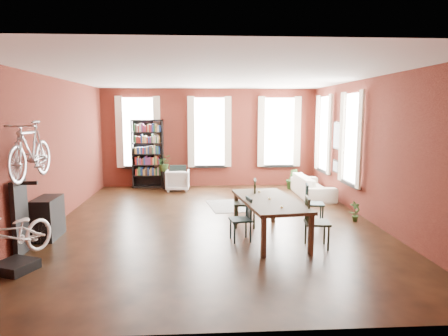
{
  "coord_description": "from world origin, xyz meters",
  "views": [
    {
      "loc": [
        -0.3,
        -8.64,
        2.44
      ],
      "look_at": [
        0.25,
        0.6,
        1.14
      ],
      "focal_mm": 32.0,
      "sensor_mm": 36.0,
      "label": 1
    }
  ],
  "objects": [
    {
      "name": "room",
      "position": [
        0.25,
        0.62,
        2.14
      ],
      "size": [
        9.0,
        9.04,
        3.22
      ],
      "color": "black",
      "rests_on": "ground"
    },
    {
      "name": "dining_table",
      "position": [
        1.03,
        -1.13,
        0.38
      ],
      "size": [
        1.31,
        2.34,
        0.76
      ],
      "primitive_type": "cube",
      "rotation": [
        0.0,
        0.0,
        0.14
      ],
      "color": "brown",
      "rests_on": "ground"
    },
    {
      "name": "dining_chair_a",
      "position": [
        0.45,
        -1.3,
        0.41
      ],
      "size": [
        0.44,
        0.44,
        0.83
      ],
      "primitive_type": "cube",
      "rotation": [
        0.0,
        0.0,
        -1.4
      ],
      "color": "#1A373A",
      "rests_on": "ground"
    },
    {
      "name": "dining_chair_b",
      "position": [
        0.65,
        -0.34,
        0.51
      ],
      "size": [
        0.53,
        0.53,
        1.02
      ],
      "primitive_type": "cube",
      "rotation": [
        0.0,
        0.0,
        -1.7
      ],
      "color": "black",
      "rests_on": "ground"
    },
    {
      "name": "dining_chair_c",
      "position": [
        1.8,
        -1.76,
        0.46
      ],
      "size": [
        0.47,
        0.47,
        0.92
      ],
      "primitive_type": "cube",
      "rotation": [
        0.0,
        0.0,
        1.47
      ],
      "color": "#202F1C",
      "rests_on": "ground"
    },
    {
      "name": "dining_chair_d",
      "position": [
        2.21,
        -0.16,
        0.43
      ],
      "size": [
        0.46,
        0.46,
        0.86
      ],
      "primitive_type": "cube",
      "rotation": [
        0.0,
        0.0,
        1.41
      ],
      "color": "#173333",
      "rests_on": "ground"
    },
    {
      "name": "bookshelf",
      "position": [
        -2.0,
        4.3,
        1.1
      ],
      "size": [
        1.0,
        0.32,
        2.2
      ],
      "primitive_type": "cube",
      "color": "black",
      "rests_on": "ground"
    },
    {
      "name": "white_armchair",
      "position": [
        -1.02,
        3.7,
        0.36
      ],
      "size": [
        0.71,
        0.67,
        0.72
      ],
      "primitive_type": "imported",
      "rotation": [
        0.0,
        0.0,
        3.13
      ],
      "color": "silver",
      "rests_on": "ground"
    },
    {
      "name": "cream_sofa",
      "position": [
        2.95,
        2.6,
        0.41
      ],
      "size": [
        0.61,
        2.08,
        0.81
      ],
      "primitive_type": "imported",
      "rotation": [
        0.0,
        0.0,
        1.57
      ],
      "color": "beige",
      "rests_on": "ground"
    },
    {
      "name": "striped_rug",
      "position": [
        0.39,
        1.53,
        0.01
      ],
      "size": [
        1.12,
        1.59,
        0.01
      ],
      "primitive_type": "cube",
      "rotation": [
        0.0,
        0.0,
        0.15
      ],
      "color": "black",
      "rests_on": "ground"
    },
    {
      "name": "bike_trainer",
      "position": [
        -3.18,
        -2.57,
        0.08
      ],
      "size": [
        0.69,
        0.69,
        0.15
      ],
      "primitive_type": "cube",
      "rotation": [
        0.0,
        0.0,
        -0.4
      ],
      "color": "black",
      "rests_on": "ground"
    },
    {
      "name": "bike_wall_rack",
      "position": [
        -3.4,
        -1.8,
        0.65
      ],
      "size": [
        0.16,
        0.6,
        1.3
      ],
      "primitive_type": "cube",
      "color": "black",
      "rests_on": "ground"
    },
    {
      "name": "console_table",
      "position": [
        -3.28,
        -0.9,
        0.4
      ],
      "size": [
        0.4,
        0.8,
        0.8
      ],
      "primitive_type": "cube",
      "color": "black",
      "rests_on": "ground"
    },
    {
      "name": "plant_stand",
      "position": [
        -1.42,
        4.17,
        0.28
      ],
      "size": [
        0.36,
        0.36,
        0.56
      ],
      "primitive_type": "cube",
      "rotation": [
        0.0,
        0.0,
        0.35
      ],
      "color": "black",
      "rests_on": "ground"
    },
    {
      "name": "plant_by_sofa",
      "position": [
        2.6,
        3.73,
        0.15
      ],
      "size": [
        0.45,
        0.71,
        0.3
      ],
      "primitive_type": "imported",
      "rotation": [
        0.0,
        0.0,
        -0.13
      ],
      "color": "#295321",
      "rests_on": "ground"
    },
    {
      "name": "plant_small",
      "position": [
        3.16,
        -0.1,
        0.08
      ],
      "size": [
        0.37,
        0.51,
        0.16
      ],
      "primitive_type": "imported",
      "rotation": [
        0.0,
        0.0,
        0.32
      ],
      "color": "#325B24",
      "rests_on": "ground"
    },
    {
      "name": "bicycle_floor",
      "position": [
        -3.18,
        -2.57,
        0.95
      ],
      "size": [
        0.83,
        0.99,
        1.6
      ],
      "primitive_type": "imported",
      "rotation": [
        0.0,
        0.0,
        -0.39
      ],
      "color": "silver",
      "rests_on": "bike_trainer"
    },
    {
      "name": "bicycle_hung",
      "position": [
        -3.15,
        -1.8,
        2.13
      ],
      "size": [
        0.47,
        1.0,
        1.66
      ],
      "primitive_type": "imported",
      "color": "#A5A8AD",
      "rests_on": "bike_wall_rack"
    },
    {
      "name": "plant_on_stand",
      "position": [
        -1.45,
        4.14,
        0.77
      ],
      "size": [
        0.5,
        0.55,
        0.42
      ],
      "primitive_type": "imported",
      "rotation": [
        0.0,
        0.0,
        -0.04
      ],
      "color": "#345421",
      "rests_on": "plant_stand"
    }
  ]
}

